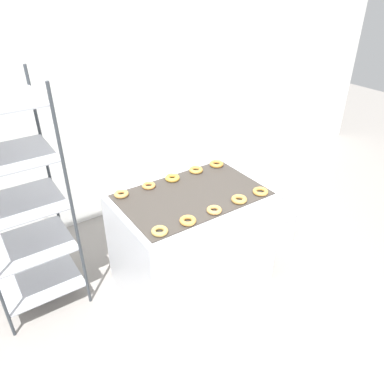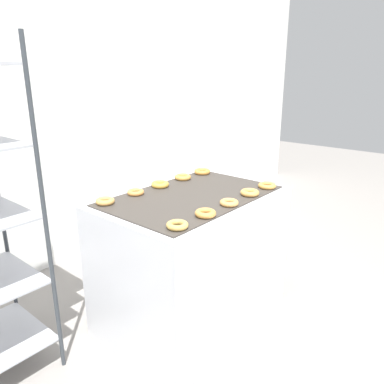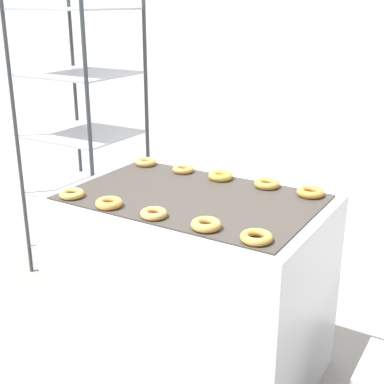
% 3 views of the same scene
% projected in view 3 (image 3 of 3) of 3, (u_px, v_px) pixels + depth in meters
% --- Properties ---
extents(wall_back, '(8.00, 0.05, 2.80)m').
position_uv_depth(wall_back, '(310.00, 60.00, 3.45)').
color(wall_back, white).
rests_on(wall_back, ground_plane).
extents(fryer_machine, '(1.20, 0.81, 0.92)m').
position_uv_depth(fryer_machine, '(192.00, 286.00, 2.58)').
color(fryer_machine, silver).
rests_on(fryer_machine, ground_plane).
extents(baking_rack_cart, '(0.64, 0.58, 1.86)m').
position_uv_depth(baking_rack_cart, '(83.00, 134.00, 3.44)').
color(baking_rack_cart, '#33383D').
rests_on(baking_rack_cart, ground_plane).
extents(donut_near_leftmost, '(0.11, 0.11, 0.03)m').
position_uv_depth(donut_near_leftmost, '(72.00, 194.00, 2.41)').
color(donut_near_leftmost, tan).
rests_on(donut_near_leftmost, fryer_machine).
extents(donut_near_left, '(0.12, 0.12, 0.03)m').
position_uv_depth(donut_near_left, '(109.00, 203.00, 2.30)').
color(donut_near_left, '#C98A3E').
rests_on(donut_near_left, fryer_machine).
extents(donut_near_center, '(0.11, 0.11, 0.03)m').
position_uv_depth(donut_near_center, '(154.00, 213.00, 2.19)').
color(donut_near_center, tan).
rests_on(donut_near_center, fryer_machine).
extents(donut_near_right, '(0.12, 0.12, 0.03)m').
position_uv_depth(donut_near_right, '(206.00, 225.00, 2.08)').
color(donut_near_right, '#C99044').
rests_on(donut_near_right, fryer_machine).
extents(donut_near_rightmost, '(0.12, 0.12, 0.03)m').
position_uv_depth(donut_near_rightmost, '(256.00, 237.00, 1.97)').
color(donut_near_rightmost, '#C68C3E').
rests_on(donut_near_rightmost, fryer_machine).
extents(donut_far_leftmost, '(0.11, 0.11, 0.03)m').
position_uv_depth(donut_far_leftmost, '(146.00, 162.00, 2.88)').
color(donut_far_leftmost, '#C58F48').
rests_on(donut_far_leftmost, fryer_machine).
extents(donut_far_left, '(0.11, 0.11, 0.03)m').
position_uv_depth(donut_far_left, '(183.00, 169.00, 2.77)').
color(donut_far_left, '#D08741').
rests_on(donut_far_left, fryer_machine).
extents(donut_far_center, '(0.12, 0.12, 0.04)m').
position_uv_depth(donut_far_center, '(221.00, 176.00, 2.65)').
color(donut_far_center, gold).
rests_on(donut_far_center, fryer_machine).
extents(donut_far_right, '(0.12, 0.12, 0.03)m').
position_uv_depth(donut_far_right, '(267.00, 184.00, 2.54)').
color(donut_far_right, '#C48A3C').
rests_on(donut_far_right, fryer_machine).
extents(donut_far_rightmost, '(0.13, 0.13, 0.03)m').
position_uv_depth(donut_far_rightmost, '(310.00, 192.00, 2.43)').
color(donut_far_rightmost, '#C78337').
rests_on(donut_far_rightmost, fryer_machine).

